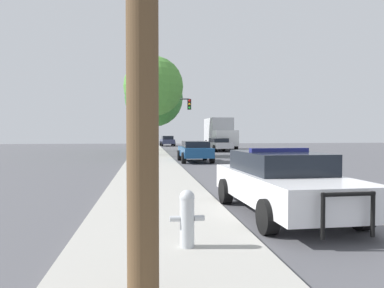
{
  "coord_description": "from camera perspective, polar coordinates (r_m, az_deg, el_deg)",
  "views": [
    {
      "loc": [
        -5.39,
        -8.09,
        1.84
      ],
      "look_at": [
        -1.82,
        20.79,
        0.95
      ],
      "focal_mm": 35.0,
      "sensor_mm": 36.0,
      "label": 1
    }
  ],
  "objects": [
    {
      "name": "sidewalk_left",
      "position": [
        8.28,
        -4.95,
        -10.66
      ],
      "size": [
        3.0,
        110.0,
        0.13
      ],
      "color": "#A3A099",
      "rests_on": "ground_plane"
    },
    {
      "name": "box_truck",
      "position": [
        40.32,
        4.19,
        1.68
      ],
      "size": [
        2.58,
        7.1,
        3.4
      ],
      "rotation": [
        0.0,
        0.0,
        3.16
      ],
      "color": "silver",
      "rests_on": "ground_plane"
    },
    {
      "name": "police_car",
      "position": [
        8.7,
        13.57,
        -5.54
      ],
      "size": [
        2.26,
        5.02,
        1.49
      ],
      "rotation": [
        0.0,
        0.0,
        3.19
      ],
      "color": "white",
      "rests_on": "ground_plane"
    },
    {
      "name": "car_background_midblock",
      "position": [
        23.51,
        0.47,
        -1.01
      ],
      "size": [
        1.98,
        4.15,
        1.31
      ],
      "rotation": [
        0.0,
        0.0,
        0.01
      ],
      "color": "navy",
      "rests_on": "ground_plane"
    },
    {
      "name": "ground_plane",
      "position": [
        9.89,
        26.51,
        -9.18
      ],
      "size": [
        110.0,
        110.0,
        0.0
      ],
      "primitive_type": "plane",
      "color": "#4F4F54"
    },
    {
      "name": "fire_hydrant",
      "position": [
        5.69,
        -0.76,
        -11.01
      ],
      "size": [
        0.52,
        0.23,
        0.86
      ],
      "color": "#B7BCC1",
      "rests_on": "sidewalk_left"
    },
    {
      "name": "car_background_distant",
      "position": [
        51.43,
        -3.78,
        0.51
      ],
      "size": [
        2.0,
        4.26,
        1.4
      ],
      "rotation": [
        0.0,
        0.0,
        0.04
      ],
      "color": "#333856",
      "rests_on": "ground_plane"
    },
    {
      "name": "tree_sidewalk_far",
      "position": [
        37.63,
        -5.82,
        7.06
      ],
      "size": [
        5.78,
        5.78,
        8.09
      ],
      "color": "brown",
      "rests_on": "sidewalk_left"
    },
    {
      "name": "traffic_light",
      "position": [
        31.76,
        -4.36,
        4.76
      ],
      "size": [
        4.13,
        0.35,
        4.72
      ],
      "color": "#424247",
      "rests_on": "sidewalk_left"
    },
    {
      "name": "tree_sidewalk_mid",
      "position": [
        29.0,
        -5.89,
        8.74
      ],
      "size": [
        4.55,
        4.55,
        7.54
      ],
      "color": "#4C3823",
      "rests_on": "sidewalk_left"
    },
    {
      "name": "car_background_oncoming",
      "position": [
        36.85,
        4.14,
        -0.03
      ],
      "size": [
        2.15,
        4.44,
        1.29
      ],
      "rotation": [
        0.0,
        0.0,
        3.22
      ],
      "color": "#B7B7BC",
      "rests_on": "ground_plane"
    }
  ]
}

